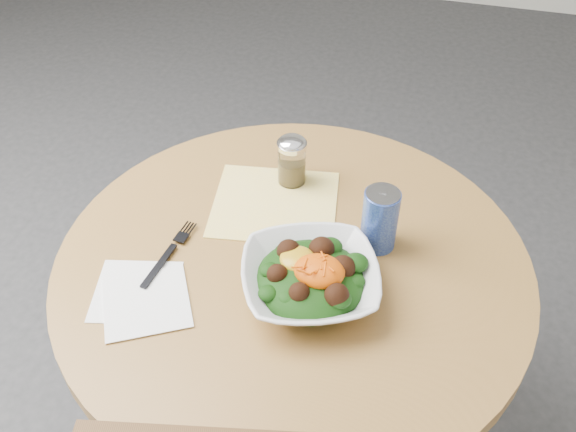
% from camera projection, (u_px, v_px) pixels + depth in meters
% --- Properties ---
extents(table, '(0.90, 0.90, 0.75)m').
position_uv_depth(table, '(292.00, 324.00, 1.35)').
color(table, black).
rests_on(table, ground).
extents(cloth_napkin, '(0.28, 0.27, 0.00)m').
position_uv_depth(cloth_napkin, '(275.00, 204.00, 1.33)').
color(cloth_napkin, yellow).
rests_on(cloth_napkin, table).
extents(paper_napkins, '(0.22, 0.21, 0.00)m').
position_uv_depth(paper_napkins, '(141.00, 297.00, 1.14)').
color(paper_napkins, white).
rests_on(paper_napkins, table).
extents(salad_bowl, '(0.31, 0.31, 0.09)m').
position_uv_depth(salad_bowl, '(310.00, 278.00, 1.13)').
color(salad_bowl, silver).
rests_on(salad_bowl, table).
extents(fork, '(0.04, 0.19, 0.00)m').
position_uv_depth(fork, '(170.00, 251.00, 1.22)').
color(fork, black).
rests_on(fork, table).
extents(spice_shaker, '(0.06, 0.06, 0.11)m').
position_uv_depth(spice_shaker, '(292.00, 161.00, 1.34)').
color(spice_shaker, silver).
rests_on(spice_shaker, table).
extents(beverage_can, '(0.07, 0.07, 0.13)m').
position_uv_depth(beverage_can, '(380.00, 219.00, 1.20)').
color(beverage_can, '#0D1B96').
rests_on(beverage_can, table).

